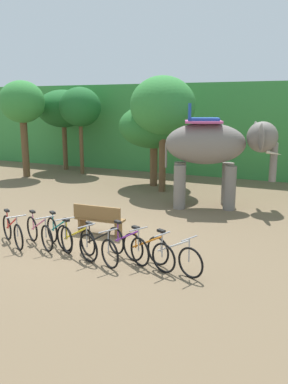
# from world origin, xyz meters

# --- Properties ---
(ground_plane) EXTENTS (80.00, 80.00, 0.00)m
(ground_plane) POSITION_xyz_m (0.00, 0.00, 0.00)
(ground_plane) COLOR brown
(foliage_hedge) EXTENTS (36.00, 6.00, 4.81)m
(foliage_hedge) POSITION_xyz_m (0.00, 14.07, 2.40)
(foliage_hedge) COLOR #3D8E42
(foliage_hedge) RESTS_ON ground
(tree_center_right) EXTENTS (2.29, 2.29, 4.91)m
(tree_center_right) POSITION_xyz_m (-8.52, 7.09, 3.77)
(tree_center_right) COLOR brown
(tree_center_right) RESTS_ON ground
(tree_center_left) EXTENTS (2.95, 2.95, 4.53)m
(tree_center_left) POSITION_xyz_m (-8.02, 9.88, 3.46)
(tree_center_left) COLOR brown
(tree_center_left) RESTS_ON ground
(tree_right) EXTENTS (2.22, 2.22, 4.62)m
(tree_right) POSITION_xyz_m (-6.34, 9.07, 3.56)
(tree_right) COLOR brown
(tree_right) RESTS_ON ground
(tree_left) EXTENTS (3.21, 3.21, 3.76)m
(tree_left) POSITION_xyz_m (-1.48, 7.70, 2.74)
(tree_left) COLOR brown
(tree_left) RESTS_ON ground
(tree_far_right) EXTENTS (2.75, 2.75, 4.91)m
(tree_far_right) POSITION_xyz_m (-0.66, 6.73, 3.65)
(tree_far_right) COLOR brown
(tree_far_right) RESTS_ON ground
(elephant) EXTENTS (4.22, 2.75, 3.78)m
(elephant) POSITION_xyz_m (2.05, 5.09, 2.20)
(elephant) COLOR slate
(elephant) RESTS_ON ground
(bike_red) EXTENTS (1.50, 0.91, 0.92)m
(bike_red) POSITION_xyz_m (-1.81, -1.20, 0.39)
(bike_red) COLOR black
(bike_red) RESTS_ON ground
(bike_pink) EXTENTS (1.53, 0.87, 0.92)m
(bike_pink) POSITION_xyz_m (-1.08, -0.98, 0.39)
(bike_pink) COLOR black
(bike_pink) RESTS_ON ground
(bike_teal) EXTENTS (1.49, 0.93, 0.92)m
(bike_teal) POSITION_xyz_m (-0.53, -0.84, 0.39)
(bike_teal) COLOR black
(bike_teal) RESTS_ON ground
(bike_yellow) EXTENTS (1.62, 0.72, 0.92)m
(bike_yellow) POSITION_xyz_m (0.25, -1.20, 0.39)
(bike_yellow) COLOR black
(bike_yellow) RESTS_ON ground
(bike_black) EXTENTS (1.55, 0.85, 0.92)m
(bike_black) POSITION_xyz_m (0.93, -1.25, 0.39)
(bike_black) COLOR black
(bike_black) RESTS_ON ground
(bike_purple) EXTENTS (1.55, 0.85, 0.92)m
(bike_purple) POSITION_xyz_m (1.51, -0.85, 0.39)
(bike_purple) COLOR black
(bike_purple) RESTS_ON ground
(bike_orange) EXTENTS (1.63, 0.72, 0.92)m
(bike_orange) POSITION_xyz_m (2.14, -1.02, 0.39)
(bike_orange) COLOR black
(bike_orange) RESTS_ON ground
(bike_white) EXTENTS (1.61, 0.75, 0.92)m
(bike_white) POSITION_xyz_m (2.78, -1.01, 0.39)
(bike_white) COLOR black
(bike_white) RESTS_ON ground
(wooden_bench) EXTENTS (1.52, 0.50, 0.89)m
(wooden_bench) POSITION_xyz_m (-0.13, 0.53, 0.48)
(wooden_bench) COLOR brown
(wooden_bench) RESTS_ON ground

